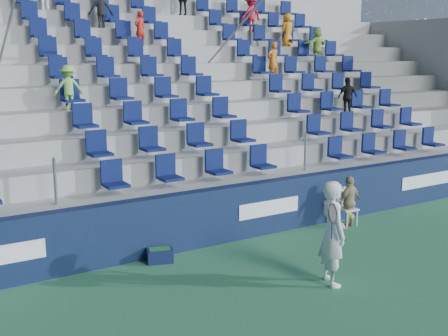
% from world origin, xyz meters
% --- Properties ---
extents(ground, '(70.00, 70.00, 0.00)m').
position_xyz_m(ground, '(0.00, 0.00, 0.00)').
color(ground, '#2F6F46').
rests_on(ground, ground).
extents(sponsor_wall, '(24.00, 0.32, 1.20)m').
position_xyz_m(sponsor_wall, '(0.00, 3.15, 0.60)').
color(sponsor_wall, '#101C3C').
rests_on(sponsor_wall, ground).
extents(grandstand, '(24.00, 8.17, 6.63)m').
position_xyz_m(grandstand, '(-0.00, 8.24, 2.14)').
color(grandstand, '#989893').
rests_on(grandstand, ground).
extents(tennis_player, '(0.72, 0.78, 1.86)m').
position_xyz_m(tennis_player, '(0.82, 0.22, 0.93)').
color(tennis_player, silver).
rests_on(tennis_player, ground).
extents(line_judge_chair, '(0.43, 0.44, 0.91)m').
position_xyz_m(line_judge_chair, '(3.45, 2.64, 0.52)').
color(line_judge_chair, white).
rests_on(line_judge_chair, ground).
extents(line_judge, '(0.75, 0.40, 1.21)m').
position_xyz_m(line_judge, '(3.45, 2.50, 0.61)').
color(line_judge, tan).
rests_on(line_judge, ground).
extents(ball_bin, '(0.57, 0.46, 0.28)m').
position_xyz_m(ball_bin, '(-1.30, 2.75, 0.15)').
color(ball_bin, '#0F173A').
rests_on(ball_bin, ground).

